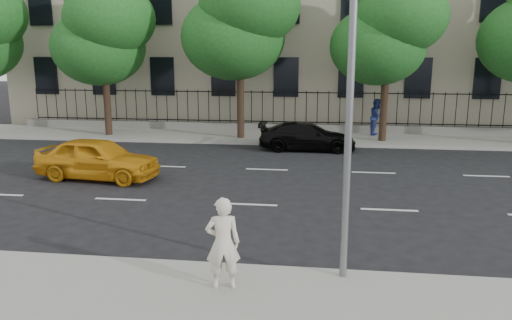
% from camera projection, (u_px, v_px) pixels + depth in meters
% --- Properties ---
extents(ground, '(120.00, 120.00, 0.00)m').
position_uv_depth(ground, '(236.00, 235.00, 12.27)').
color(ground, black).
rests_on(ground, ground).
extents(near_sidewalk, '(60.00, 4.00, 0.15)m').
position_uv_depth(near_sidewalk, '(196.00, 315.00, 8.37)').
color(near_sidewalk, gray).
rests_on(near_sidewalk, ground).
extents(far_sidewalk, '(60.00, 4.00, 0.15)m').
position_uv_depth(far_sidewalk, '(281.00, 137.00, 25.81)').
color(far_sidewalk, gray).
rests_on(far_sidewalk, ground).
extents(lane_markings, '(49.60, 4.62, 0.01)m').
position_uv_depth(lane_markings, '(260.00, 185.00, 16.87)').
color(lane_markings, silver).
rests_on(lane_markings, ground).
extents(iron_fence, '(30.00, 0.50, 2.20)m').
position_uv_depth(iron_fence, '(284.00, 122.00, 27.34)').
color(iron_fence, slate).
rests_on(iron_fence, far_sidewalk).
extents(street_light, '(0.25, 3.32, 8.05)m').
position_uv_depth(street_light, '(352.00, 11.00, 9.14)').
color(street_light, slate).
rests_on(street_light, near_sidewalk).
extents(tree_b, '(5.53, 5.12, 8.97)m').
position_uv_depth(tree_b, '(104.00, 23.00, 25.10)').
color(tree_b, '#382619').
rests_on(tree_b, far_sidewalk).
extents(tree_c, '(5.89, 5.50, 9.80)m').
position_uv_depth(tree_c, '(241.00, 9.00, 24.09)').
color(tree_c, '#382619').
rests_on(tree_c, far_sidewalk).
extents(tree_d, '(5.34, 4.94, 8.84)m').
position_uv_depth(tree_d, '(389.00, 20.00, 23.33)').
color(tree_d, '#382619').
rests_on(tree_d, far_sidewalk).
extents(yellow_taxi, '(4.51, 2.23, 1.48)m').
position_uv_depth(yellow_taxi, '(98.00, 158.00, 17.50)').
color(yellow_taxi, orange).
rests_on(yellow_taxi, ground).
extents(black_sedan, '(4.40, 1.82, 1.27)m').
position_uv_depth(black_sedan, '(307.00, 136.00, 22.70)').
color(black_sedan, black).
rests_on(black_sedan, ground).
extents(woman_near, '(0.71, 0.55, 1.73)m').
position_uv_depth(woman_near, '(223.00, 243.00, 9.03)').
color(woman_near, beige).
rests_on(woman_near, near_sidewalk).
extents(pedestrian_far, '(0.94, 1.08, 1.88)m').
position_uv_depth(pedestrian_far, '(377.00, 117.00, 25.90)').
color(pedestrian_far, navy).
rests_on(pedestrian_far, far_sidewalk).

